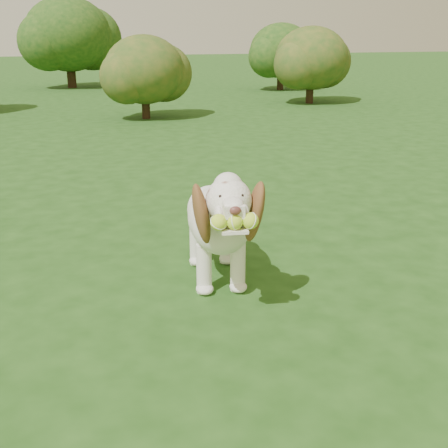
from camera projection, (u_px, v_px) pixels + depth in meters
name	position (u px, v px, depth m)	size (l,w,h in m)	color
ground	(157.00, 302.00, 2.98)	(80.00, 80.00, 0.00)	#1B4012
dog	(218.00, 218.00, 3.09)	(0.52, 1.12, 0.73)	white
shrub_c	(144.00, 70.00, 9.32)	(1.32, 1.32, 1.37)	#382314
shrub_f	(281.00, 51.00, 14.36)	(1.61, 1.61, 1.67)	#382314
shrub_d	(311.00, 58.00, 11.48)	(1.49, 1.49, 1.54)	#382314
shrub_i	(68.00, 34.00, 14.85)	(2.26, 2.26, 2.35)	#382314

